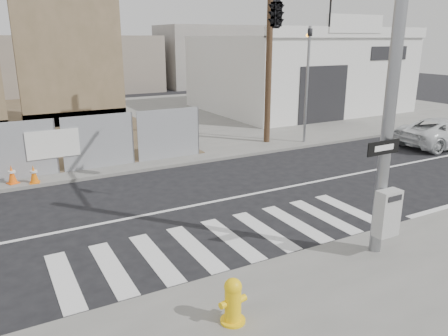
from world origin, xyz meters
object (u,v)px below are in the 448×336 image
fire_hydrant (233,301)px  traffic_cone_d (34,174)px  auto_shop (297,73)px  signal_pole (309,39)px  traffic_cone_c (12,175)px  suv (445,132)px

fire_hydrant → traffic_cone_d: bearing=89.0°
auto_shop → fire_hydrant: auto_shop is taller
fire_hydrant → signal_pole: bearing=26.4°
fire_hydrant → traffic_cone_c: fire_hydrant is taller
suv → auto_shop: bearing=0.8°
signal_pole → fire_hydrant: size_ratio=8.41×
signal_pole → fire_hydrant: (-4.19, -3.47, -4.25)m
auto_shop → fire_hydrant: bearing=-130.3°
signal_pole → suv: size_ratio=1.50×
signal_pole → suv: 12.16m
fire_hydrant → suv: size_ratio=0.18×
fire_hydrant → traffic_cone_d: size_ratio=1.34×
fire_hydrant → auto_shop: bearing=36.4°
suv → traffic_cone_c: (-17.91, 3.31, -0.22)m
fire_hydrant → suv: suv is taller
traffic_cone_c → fire_hydrant: bearing=-74.6°
fire_hydrant → traffic_cone_c: size_ratio=1.31×
auto_shop → suv: size_ratio=2.57×
fire_hydrant → traffic_cone_d: 9.96m
auto_shop → traffic_cone_d: 19.95m
traffic_cone_c → traffic_cone_d: 0.71m
auto_shop → suv: (-0.54, -11.76, -1.89)m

